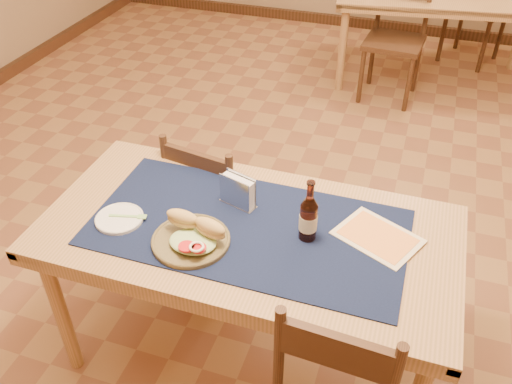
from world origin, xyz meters
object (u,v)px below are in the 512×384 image
(napkin_holder, at_px, (238,191))
(sandwich_plate, at_px, (193,237))
(main_table, at_px, (248,243))
(chair_main_far, at_px, (216,203))
(back_table, at_px, (443,3))
(beer_bottle, at_px, (308,218))

(napkin_holder, bearing_deg, sandwich_plate, -106.65)
(main_table, relative_size, chair_main_far, 1.86)
(napkin_holder, bearing_deg, back_table, 78.11)
(chair_main_far, xyz_separation_m, napkin_holder, (0.25, -0.34, 0.37))
(back_table, distance_m, napkin_holder, 3.18)
(beer_bottle, distance_m, napkin_holder, 0.33)
(sandwich_plate, bearing_deg, chair_main_far, 105.26)
(back_table, xyz_separation_m, napkin_holder, (-0.65, -3.11, 0.15))
(sandwich_plate, distance_m, napkin_holder, 0.28)
(back_table, height_order, chair_main_far, chair_main_far)
(back_table, bearing_deg, chair_main_far, -107.99)
(chair_main_far, distance_m, beer_bottle, 0.82)
(sandwich_plate, distance_m, beer_bottle, 0.43)
(main_table, bearing_deg, sandwich_plate, -137.23)
(main_table, bearing_deg, back_table, 79.94)
(chair_main_far, bearing_deg, sandwich_plate, -74.74)
(napkin_holder, bearing_deg, chair_main_far, 126.13)
(back_table, bearing_deg, napkin_holder, -101.89)
(chair_main_far, relative_size, beer_bottle, 3.38)
(main_table, distance_m, beer_bottle, 0.29)
(chair_main_far, relative_size, sandwich_plate, 2.95)
(main_table, distance_m, sandwich_plate, 0.25)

